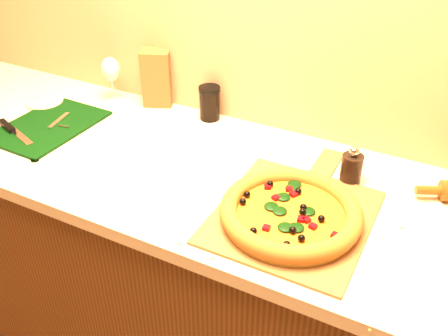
# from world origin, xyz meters

# --- Properties ---
(cabinet) EXTENTS (2.80, 0.65, 0.86)m
(cabinet) POSITION_xyz_m (0.00, 1.43, 0.43)
(cabinet) COLOR #47270F
(cabinet) RESTS_ON ground
(countertop) EXTENTS (2.84, 0.68, 0.04)m
(countertop) POSITION_xyz_m (0.00, 1.43, 0.88)
(countertop) COLOR beige
(countertop) RESTS_ON cabinet
(pizza_peel) EXTENTS (0.38, 0.56, 0.01)m
(pizza_peel) POSITION_xyz_m (0.26, 1.35, 0.90)
(pizza_peel) COLOR brown
(pizza_peel) RESTS_ON countertop
(pizza) EXTENTS (0.35, 0.35, 0.05)m
(pizza) POSITION_xyz_m (0.26, 1.31, 0.93)
(pizza) COLOR #B07D2C
(pizza) RESTS_ON pizza_peel
(cutting_board) EXTENTS (0.28, 0.36, 0.03)m
(cutting_board) POSITION_xyz_m (-0.64, 1.40, 0.91)
(cutting_board) COLOR black
(cutting_board) RESTS_ON countertop
(bottle_cap) EXTENTS (0.03, 0.03, 0.01)m
(bottle_cap) POSITION_xyz_m (-0.52, 1.23, 0.90)
(bottle_cap) COLOR black
(bottle_cap) RESTS_ON countertop
(pepper_grinder) EXTENTS (0.06, 0.06, 0.11)m
(pepper_grinder) POSITION_xyz_m (0.35, 1.56, 0.95)
(pepper_grinder) COLOR black
(pepper_grinder) RESTS_ON countertop
(wine_glass) EXTENTS (0.07, 0.07, 0.17)m
(wine_glass) POSITION_xyz_m (-0.56, 1.67, 1.02)
(wine_glass) COLOR silver
(wine_glass) RESTS_ON countertop
(paper_bag) EXTENTS (0.12, 0.11, 0.20)m
(paper_bag) POSITION_xyz_m (-0.40, 1.73, 1.00)
(paper_bag) COLOR brown
(paper_bag) RESTS_ON countertop
(dark_jar) EXTENTS (0.07, 0.07, 0.12)m
(dark_jar) POSITION_xyz_m (-0.18, 1.71, 0.96)
(dark_jar) COLOR black
(dark_jar) RESTS_ON countertop
(side_plate) EXTENTS (0.15, 0.15, 0.01)m
(side_plate) POSITION_xyz_m (-0.77, 1.53, 0.91)
(side_plate) COLOR beige
(side_plate) RESTS_ON countertop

